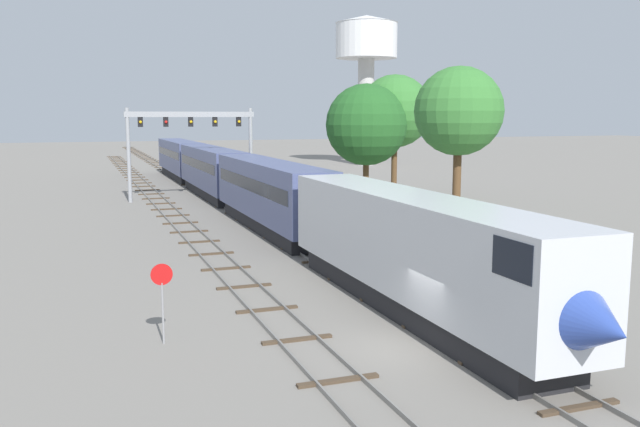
{
  "coord_description": "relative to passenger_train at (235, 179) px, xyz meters",
  "views": [
    {
      "loc": [
        -10.61,
        -19.98,
        7.94
      ],
      "look_at": [
        1.0,
        12.0,
        3.0
      ],
      "focal_mm": 37.84,
      "sensor_mm": 36.0,
      "label": 1
    }
  ],
  "objects": [
    {
      "name": "ground_plane",
      "position": [
        -2.0,
        -35.97,
        -2.6
      ],
      "size": [
        400.0,
        400.0,
        0.0
      ],
      "primitive_type": "plane",
      "color": "gray"
    },
    {
      "name": "water_tower",
      "position": [
        31.86,
        44.87,
        16.0
      ],
      "size": [
        9.98,
        9.98,
        23.73
      ],
      "color": "beige",
      "rests_on": "ground"
    },
    {
      "name": "trackside_tree_mid",
      "position": [
        11.64,
        -16.35,
        5.61
      ],
      "size": [
        5.96,
        5.96,
        11.24
      ],
      "color": "brown",
      "rests_on": "ground"
    },
    {
      "name": "passenger_train",
      "position": [
        0.0,
        0.0,
        0.0
      ],
      "size": [
        3.04,
        84.73,
        4.8
      ],
      "color": "silver",
      "rests_on": "ground"
    },
    {
      "name": "track_main",
      "position": [
        0.0,
        24.03,
        -2.54
      ],
      "size": [
        2.6,
        200.0,
        0.16
      ],
      "color": "slate",
      "rests_on": "ground"
    },
    {
      "name": "track_near",
      "position": [
        -5.5,
        4.03,
        -2.54
      ],
      "size": [
        2.6,
        160.0,
        0.16
      ],
      "color": "slate",
      "rests_on": "ground"
    },
    {
      "name": "stop_sign",
      "position": [
        -10.0,
        -32.66,
        -0.73
      ],
      "size": [
        0.76,
        0.08,
        2.88
      ],
      "color": "gray",
      "rests_on": "ground"
    },
    {
      "name": "trackside_tree_right",
      "position": [
        12.94,
        1.8,
        4.51
      ],
      "size": [
        7.58,
        7.58,
        10.92
      ],
      "color": "brown",
      "rests_on": "ground"
    },
    {
      "name": "trackside_tree_left",
      "position": [
        16.46,
        3.03,
        5.76
      ],
      "size": [
        6.97,
        6.97,
        11.88
      ],
      "color": "brown",
      "rests_on": "ground"
    },
    {
      "name": "signal_gantry",
      "position": [
        -2.25,
        8.18,
        3.75
      ],
      "size": [
        12.1,
        0.49,
        8.68
      ],
      "color": "#999BA0",
      "rests_on": "ground"
    }
  ]
}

